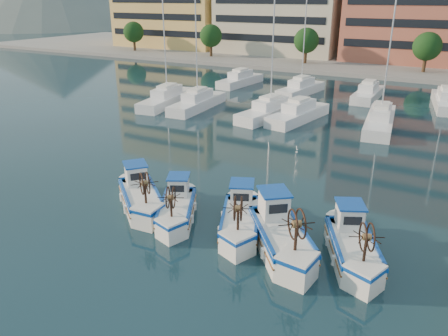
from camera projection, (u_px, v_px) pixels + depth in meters
ground at (207, 226)px, 22.15m from camera, size 300.00×300.00×0.00m
hill_west at (54, 25)px, 175.33m from camera, size 180.00×180.00×60.00m
yacht_marina at (316, 103)px, 45.46m from camera, size 40.60×23.05×11.50m
fishing_boat_a at (140, 194)px, 23.87m from camera, size 4.43×4.16×2.80m
fishing_boat_b at (177, 206)px, 22.67m from camera, size 3.31×4.26×2.57m
fishing_boat_c at (240, 217)px, 21.47m from camera, size 3.33×4.55×2.74m
fishing_boat_d at (280, 233)px, 19.86m from camera, size 4.52×4.91×3.08m
fishing_boat_e at (352, 243)px, 19.16m from camera, size 3.50×4.62×2.78m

